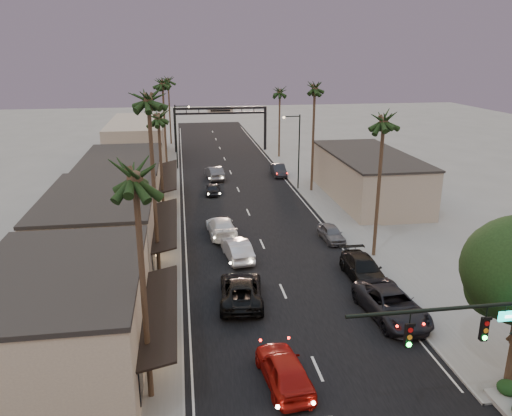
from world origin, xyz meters
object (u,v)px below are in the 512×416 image
object	(u,v)px
oncoming_red	(284,369)
oncoming_silver	(237,249)
arch	(221,118)
oncoming_pickup	(241,290)
palm_lc	(158,114)
palm_rb	(315,85)
palm_ld	(162,80)
traffic_signal	(498,338)
palm_ra	(384,116)
palm_rc	(280,89)
palm_lb	(148,94)
palm_la	(134,168)
curbside_black	(363,269)
palm_far	(168,78)
curbside_near	(392,305)
streetlight_left	(178,132)
streetlight_right	(297,146)

from	to	relation	value
oncoming_red	oncoming_silver	distance (m)	16.14
arch	oncoming_pickup	distance (m)	52.28
palm_lc	palm_rb	bearing A→B (deg)	24.94
palm_ld	traffic_signal	bearing A→B (deg)	-74.35
palm_ra	palm_rc	size ratio (longest dim) A/B	1.08
traffic_signal	palm_lb	bearing A→B (deg)	128.44
palm_la	curbside_black	world-z (taller)	palm_la
palm_far	curbside_near	world-z (taller)	palm_far
curbside_black	palm_la	bearing A→B (deg)	-143.12
oncoming_silver	curbside_near	size ratio (longest dim) A/B	0.79
arch	palm_lb	xyz separation A→B (m)	(-8.60, -48.00, 7.85)
palm_far	oncoming_red	size ratio (longest dim) A/B	2.61
streetlight_left	oncoming_silver	size ratio (longest dim) A/B	1.78
palm_la	oncoming_pickup	distance (m)	14.98
palm_ra	palm_rc	distance (m)	40.01
arch	streetlight_right	size ratio (longest dim) A/B	1.69
streetlight_left	oncoming_silver	bearing A→B (deg)	-82.35
palm_rb	palm_far	bearing A→B (deg)	116.43
palm_lb	palm_ld	bearing A→B (deg)	90.00
palm_lc	palm_rb	world-z (taller)	palm_rb
streetlight_right	palm_lc	world-z (taller)	palm_lc
palm_far	oncoming_pickup	distance (m)	61.13
palm_ld	palm_rb	xyz separation A→B (m)	(17.20, -11.00, 0.00)
curbside_black	palm_lc	bearing A→B (deg)	133.03
palm_far	palm_ld	bearing A→B (deg)	-90.75
palm_rc	oncoming_pickup	bearing A→B (deg)	-104.25
palm_ra	curbside_black	xyz separation A→B (m)	(-2.40, -4.00, -10.61)
streetlight_left	palm_lc	distance (m)	22.65
oncoming_pickup	oncoming_red	bearing A→B (deg)	102.61
palm_lb	palm_lc	distance (m)	14.30
palm_ld	curbside_near	world-z (taller)	palm_ld
palm_far	palm_lb	bearing A→B (deg)	-90.31
palm_ld	curbside_black	xyz separation A→B (m)	(14.80, -35.00, -11.58)
arch	palm_rb	distance (m)	28.24
palm_lb	oncoming_pickup	world-z (taller)	palm_lb
palm_rb	oncoming_silver	xyz separation A→B (m)	(-11.11, -18.82, -11.58)
streetlight_left	palm_rc	bearing A→B (deg)	21.14
traffic_signal	palm_ra	size ratio (longest dim) A/B	0.64
streetlight_right	curbside_near	world-z (taller)	streetlight_right
palm_ld	palm_ra	xyz separation A→B (m)	(17.20, -31.00, -0.97)
palm_ld	palm_lc	bearing A→B (deg)	-90.00
streetlight_right	palm_ld	xyz separation A→B (m)	(-15.52, 10.00, 7.09)
oncoming_silver	streetlight_right	bearing A→B (deg)	-122.27
palm_la	palm_ld	size ratio (longest dim) A/B	0.93
palm_lc	palm_rc	world-z (taller)	same
traffic_signal	curbside_black	world-z (taller)	traffic_signal
palm_rc	palm_far	bearing A→B (deg)	140.36
palm_lc	oncoming_red	world-z (taller)	palm_lc
oncoming_pickup	curbside_black	xyz separation A→B (m)	(9.28, 1.98, -0.01)
streetlight_right	oncoming_pickup	bearing A→B (deg)	-110.33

